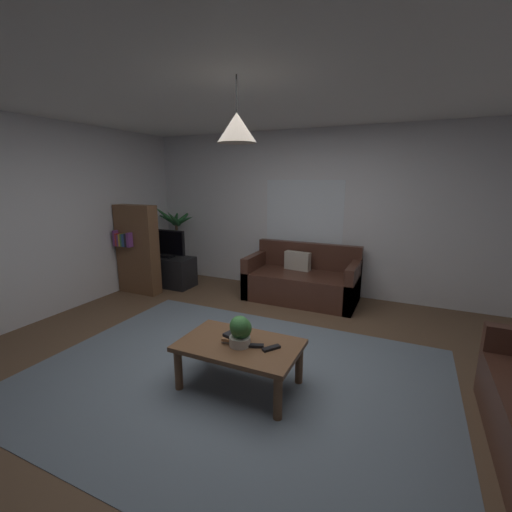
% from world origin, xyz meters
% --- Properties ---
extents(floor, '(5.80, 5.11, 0.02)m').
position_xyz_m(floor, '(0.00, 0.00, -0.01)').
color(floor, brown).
rests_on(floor, ground).
extents(rug, '(3.77, 2.81, 0.01)m').
position_xyz_m(rug, '(0.00, -0.20, 0.00)').
color(rug, slate).
rests_on(rug, ground).
extents(wall_back, '(5.92, 0.06, 2.53)m').
position_xyz_m(wall_back, '(0.00, 2.59, 1.27)').
color(wall_back, silver).
rests_on(wall_back, ground).
extents(wall_left, '(0.06, 5.11, 2.53)m').
position_xyz_m(wall_left, '(-2.93, 0.00, 1.27)').
color(wall_left, silver).
rests_on(wall_left, ground).
extents(ceiling, '(5.80, 5.11, 0.02)m').
position_xyz_m(ceiling, '(0.00, 0.00, 2.54)').
color(ceiling, white).
extents(window_pane, '(1.25, 0.01, 1.04)m').
position_xyz_m(window_pane, '(-0.21, 2.55, 1.25)').
color(window_pane, white).
extents(couch_under_window, '(1.63, 0.81, 0.82)m').
position_xyz_m(couch_under_window, '(-0.06, 2.09, 0.28)').
color(couch_under_window, '#47281E').
rests_on(couch_under_window, ground).
extents(coffee_table, '(1.04, 0.64, 0.41)m').
position_xyz_m(coffee_table, '(0.11, -0.28, 0.35)').
color(coffee_table, brown).
rests_on(coffee_table, ground).
extents(book_on_table_0, '(0.17, 0.13, 0.03)m').
position_xyz_m(book_on_table_0, '(0.04, -0.28, 0.42)').
color(book_on_table_0, beige).
rests_on(book_on_table_0, coffee_table).
extents(book_on_table_1, '(0.15, 0.13, 0.02)m').
position_xyz_m(book_on_table_1, '(0.04, -0.30, 0.45)').
color(book_on_table_1, '#99663F').
rests_on(book_on_table_1, coffee_table).
extents(book_on_table_2, '(0.17, 0.14, 0.03)m').
position_xyz_m(book_on_table_2, '(0.05, -0.29, 0.47)').
color(book_on_table_2, black).
rests_on(book_on_table_2, coffee_table).
extents(remote_on_table_0, '(0.13, 0.16, 0.02)m').
position_xyz_m(remote_on_table_0, '(0.40, -0.27, 0.42)').
color(remote_on_table_0, black).
rests_on(remote_on_table_0, coffee_table).
extents(remote_on_table_1, '(0.17, 0.10, 0.02)m').
position_xyz_m(remote_on_table_1, '(0.26, -0.29, 0.42)').
color(remote_on_table_1, black).
rests_on(remote_on_table_1, coffee_table).
extents(potted_plant_on_table, '(0.19, 0.23, 0.27)m').
position_xyz_m(potted_plant_on_table, '(0.13, -0.31, 0.55)').
color(potted_plant_on_table, beige).
rests_on(potted_plant_on_table, coffee_table).
extents(tv_stand, '(0.90, 0.44, 0.50)m').
position_xyz_m(tv_stand, '(-2.35, 1.81, 0.25)').
color(tv_stand, black).
rests_on(tv_stand, ground).
extents(tv, '(0.74, 0.16, 0.47)m').
position_xyz_m(tv, '(-2.35, 1.78, 0.74)').
color(tv, black).
rests_on(tv, tv_stand).
extents(potted_palm_corner, '(0.92, 0.89, 1.39)m').
position_xyz_m(potted_palm_corner, '(-2.54, 2.33, 0.62)').
color(potted_palm_corner, beige).
rests_on(potted_palm_corner, ground).
extents(bookshelf_corner, '(0.70, 0.31, 1.40)m').
position_xyz_m(bookshelf_corner, '(-2.53, 1.32, 0.71)').
color(bookshelf_corner, brown).
rests_on(bookshelf_corner, ground).
extents(pendant_lamp, '(0.30, 0.30, 0.48)m').
position_xyz_m(pendant_lamp, '(0.11, -0.28, 2.17)').
color(pendant_lamp, black).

